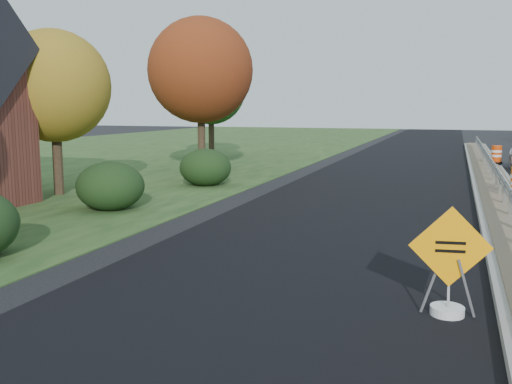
% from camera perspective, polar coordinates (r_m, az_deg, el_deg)
% --- Properties ---
extents(grass_verge_near, '(30.00, 120.00, 0.03)m').
position_cam_1_polar(grass_verge_near, '(33.72, -22.69, 2.48)').
color(grass_verge_near, '#25431D').
rests_on(grass_verge_near, ground).
extents(milled_overlay, '(7.20, 120.00, 0.01)m').
position_cam_1_polar(milled_overlay, '(25.29, 12.58, 1.12)').
color(milled_overlay, black).
rests_on(milled_overlay, ground).
extents(median, '(1.60, 55.00, 0.23)m').
position_cam_1_polar(median, '(23.18, 22.85, 0.25)').
color(median, gray).
rests_on(median, ground).
extents(guardrail, '(0.10, 46.15, 0.72)m').
position_cam_1_polar(guardrail, '(24.10, 22.79, 2.02)').
color(guardrail, silver).
rests_on(guardrail, median).
extents(hedge_mid, '(2.09, 2.09, 1.52)m').
position_cam_1_polar(hedge_mid, '(18.12, -14.36, 0.60)').
color(hedge_mid, black).
rests_on(hedge_mid, ground).
extents(hedge_north, '(2.09, 2.09, 1.52)m').
position_cam_1_polar(hedge_north, '(23.10, -5.08, 2.49)').
color(hedge_north, black).
rests_on(hedge_north, ground).
extents(tree_near_yellow, '(3.96, 3.96, 5.88)m').
position_cam_1_polar(tree_near_yellow, '(21.65, -19.55, 9.92)').
color(tree_near_yellow, '#473523').
rests_on(tree_near_yellow, ground).
extents(tree_near_red, '(4.95, 4.95, 7.35)m').
position_cam_1_polar(tree_near_red, '(27.50, -5.57, 12.00)').
color(tree_near_red, '#473523').
rests_on(tree_near_red, ground).
extents(tree_near_back, '(4.29, 4.29, 6.37)m').
position_cam_1_polar(tree_near_back, '(35.99, -4.54, 10.14)').
color(tree_near_back, '#473523').
rests_on(tree_near_back, ground).
extents(caution_sign, '(1.23, 0.51, 1.70)m').
position_cam_1_polar(caution_sign, '(9.27, 18.68, -9.12)').
color(caution_sign, white).
rests_on(caution_sign, ground).
extents(barrel_median_far, '(0.64, 0.64, 0.94)m').
position_cam_1_polar(barrel_median_far, '(32.49, 22.91, 3.44)').
color(barrel_median_far, black).
rests_on(barrel_median_far, median).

